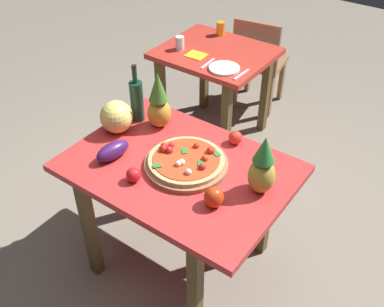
% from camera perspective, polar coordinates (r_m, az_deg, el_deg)
% --- Properties ---
extents(ground_plane, '(10.00, 10.00, 0.00)m').
position_cam_1_polar(ground_plane, '(2.86, -1.39, -13.25)').
color(ground_plane, gray).
extents(display_table, '(1.15, 0.82, 0.76)m').
position_cam_1_polar(display_table, '(2.38, -1.63, -3.37)').
color(display_table, brown).
rests_on(display_table, ground_plane).
extents(background_table, '(0.82, 0.70, 0.76)m').
position_cam_1_polar(background_table, '(3.52, 2.95, 10.86)').
color(background_table, brown).
rests_on(background_table, ground_plane).
extents(dining_chair, '(0.46, 0.46, 0.85)m').
position_cam_1_polar(dining_chair, '(4.00, 8.45, 11.81)').
color(dining_chair, '#926744').
rests_on(dining_chair, ground_plane).
extents(pizza_board, '(0.43, 0.43, 0.02)m').
position_cam_1_polar(pizza_board, '(2.30, -0.72, -1.36)').
color(pizza_board, '#926744').
rests_on(pizza_board, display_table).
extents(pizza, '(0.39, 0.39, 0.06)m').
position_cam_1_polar(pizza, '(2.29, -0.76, -0.78)').
color(pizza, tan).
rests_on(pizza, pizza_board).
extents(wine_bottle, '(0.08, 0.08, 0.35)m').
position_cam_1_polar(wine_bottle, '(2.61, -7.03, 6.78)').
color(wine_bottle, '#153524').
rests_on(wine_bottle, display_table).
extents(pineapple_left, '(0.14, 0.14, 0.34)m').
position_cam_1_polar(pineapple_left, '(2.53, -4.25, 6.41)').
color(pineapple_left, '#BC882C').
rests_on(pineapple_left, display_table).
extents(pineapple_right, '(0.13, 0.13, 0.32)m').
position_cam_1_polar(pineapple_right, '(2.11, 8.94, -1.79)').
color(pineapple_right, '#AC9838').
rests_on(pineapple_right, display_table).
extents(melon, '(0.19, 0.19, 0.19)m').
position_cam_1_polar(melon, '(2.55, -9.58, 4.62)').
color(melon, '#EAD76A').
rests_on(melon, display_table).
extents(bell_pepper, '(0.09, 0.09, 0.10)m').
position_cam_1_polar(bell_pepper, '(2.07, 2.79, -5.58)').
color(bell_pepper, red).
rests_on(bell_pepper, display_table).
extents(eggplant, '(0.12, 0.21, 0.09)m').
position_cam_1_polar(eggplant, '(2.37, -10.03, 0.35)').
color(eggplant, '#3C1853').
rests_on(eggplant, display_table).
extents(tomato_by_bottle, '(0.08, 0.08, 0.08)m').
position_cam_1_polar(tomato_by_bottle, '(2.45, 5.53, 2.03)').
color(tomato_by_bottle, red).
rests_on(tomato_by_bottle, display_table).
extents(tomato_beside_pepper, '(0.07, 0.07, 0.07)m').
position_cam_1_polar(tomato_beside_pepper, '(2.22, -7.44, -2.70)').
color(tomato_beside_pepper, red).
rests_on(tomato_beside_pepper, display_table).
extents(drinking_glass_juice, '(0.07, 0.07, 0.11)m').
position_cam_1_polar(drinking_glass_juice, '(3.71, 3.65, 15.59)').
color(drinking_glass_juice, orange).
rests_on(drinking_glass_juice, background_table).
extents(drinking_glass_water, '(0.07, 0.07, 0.10)m').
position_cam_1_polar(drinking_glass_water, '(3.46, -1.55, 13.86)').
color(drinking_glass_water, silver).
rests_on(drinking_glass_water, background_table).
extents(dinner_plate, '(0.22, 0.22, 0.02)m').
position_cam_1_polar(dinner_plate, '(3.20, 4.13, 10.75)').
color(dinner_plate, white).
rests_on(dinner_plate, background_table).
extents(fork_utensil, '(0.03, 0.18, 0.01)m').
position_cam_1_polar(fork_utensil, '(3.27, 2.01, 11.37)').
color(fork_utensil, silver).
rests_on(fork_utensil, background_table).
extents(knife_utensil, '(0.02, 0.18, 0.01)m').
position_cam_1_polar(knife_utensil, '(3.14, 6.31, 9.96)').
color(knife_utensil, silver).
rests_on(knife_utensil, background_table).
extents(napkin_folded, '(0.15, 0.13, 0.01)m').
position_cam_1_polar(napkin_folded, '(3.39, 0.53, 12.38)').
color(napkin_folded, yellow).
rests_on(napkin_folded, background_table).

